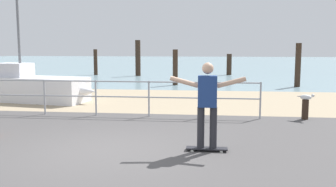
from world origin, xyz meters
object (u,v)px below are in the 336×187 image
Objects in this scene: bollard_short at (305,110)px; seagull at (306,97)px; skateboard at (207,149)px; sailboat at (32,87)px; skateboarder at (207,100)px.

seagull reaches higher than bollard_short.
bollard_short is at bearing 52.84° from skateboard.
skateboarder is (6.46, -5.90, 0.49)m from sailboat.
sailboat is 3.30× the size of skateboarder.
skateboarder is at bearing -42.40° from sailboat.
sailboat reaches higher than skateboard.
bollard_short is (2.65, 3.50, 0.21)m from skateboard.
seagull is at bearing -30.60° from bollard_short.
skateboarder is 4.45m from bollard_short.
skateboarder reaches higher than skateboard.
sailboat reaches higher than bollard_short.
bollard_short reaches higher than skateboard.
skateboarder is (-0.00, -0.00, 0.95)m from skateboard.
sailboat is at bearing 165.23° from seagull.
sailboat is 9.64× the size of bollard_short.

